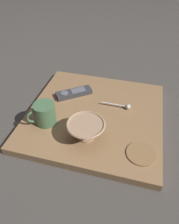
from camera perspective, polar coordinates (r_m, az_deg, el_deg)
ground_plane at (r=0.90m, az=1.50°, el=-1.66°), size 6.00×6.00×0.00m
table at (r=0.89m, az=1.52°, el=-0.88°), size 0.55×0.56×0.03m
cereal_bowl at (r=0.75m, az=-1.39°, el=-4.83°), size 0.14×0.14×0.07m
coffee_mug at (r=0.82m, az=-12.39°, el=-0.48°), size 0.09×0.10×0.09m
teaspoon at (r=0.90m, az=9.70°, el=1.62°), size 0.02×0.13×0.02m
tv_remote_near at (r=0.97m, az=-4.35°, el=5.33°), size 0.14×0.17×0.02m
drink_coaster at (r=0.75m, az=14.20°, el=-11.17°), size 0.10×0.10×0.01m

